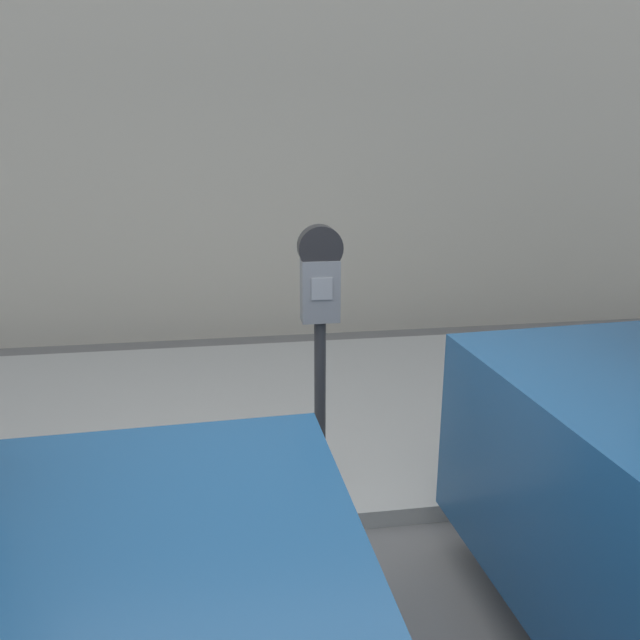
{
  "coord_description": "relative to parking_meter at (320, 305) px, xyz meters",
  "views": [
    {
      "loc": [
        -0.17,
        -1.96,
        2.02
      ],
      "look_at": [
        0.3,
        1.15,
        1.06
      ],
      "focal_mm": 35.0,
      "sensor_mm": 36.0,
      "label": 1
    }
  ],
  "objects": [
    {
      "name": "sidewalk",
      "position": [
        -0.3,
        1.05,
        -1.1
      ],
      "size": [
        24.0,
        2.8,
        0.1
      ],
      "color": "#ADAAA3",
      "rests_on": "ground_plane"
    },
    {
      "name": "parking_meter",
      "position": [
        0.0,
        0.0,
        0.0
      ],
      "size": [
        0.23,
        0.13,
        1.46
      ],
      "color": "#2D2D30",
      "rests_on": "sidewalk"
    },
    {
      "name": "building_facade",
      "position": [
        -0.3,
        3.12,
        1.93
      ],
      "size": [
        24.0,
        0.3,
        6.15
      ],
      "color": "beige",
      "rests_on": "ground_plane"
    }
  ]
}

